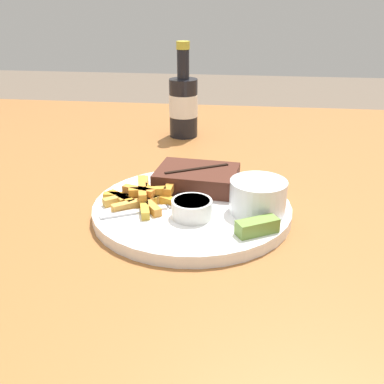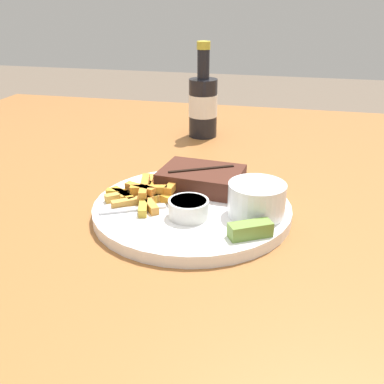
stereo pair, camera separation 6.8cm
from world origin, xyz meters
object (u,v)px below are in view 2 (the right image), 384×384
(coleslaw_cup, at_px, (257,197))
(fork_utensil, at_px, (140,208))
(dipping_sauce_cup, at_px, (189,208))
(dinner_plate, at_px, (192,209))
(pickle_spear, at_px, (250,230))
(knife_utensil, at_px, (182,193))
(beer_bottle, at_px, (203,104))
(steak_portion, at_px, (200,178))

(coleslaw_cup, xyz_separation_m, fork_utensil, (-0.17, -0.02, -0.03))
(coleslaw_cup, bearing_deg, dipping_sauce_cup, -162.30)
(dinner_plate, bearing_deg, pickle_spear, -39.06)
(knife_utensil, xyz_separation_m, beer_bottle, (-0.05, 0.38, 0.06))
(coleslaw_cup, bearing_deg, pickle_spear, -90.61)
(dinner_plate, distance_m, pickle_spear, 0.13)
(fork_utensil, bearing_deg, dipping_sauce_cup, -32.06)
(dipping_sauce_cup, relative_size, beer_bottle, 0.27)
(dipping_sauce_cup, height_order, beer_bottle, beer_bottle)
(dinner_plate, bearing_deg, fork_utensil, -152.76)
(beer_bottle, bearing_deg, pickle_spear, -70.94)
(coleslaw_cup, height_order, beer_bottle, beer_bottle)
(dinner_plate, bearing_deg, coleslaw_cup, -7.55)
(dinner_plate, distance_m, knife_utensil, 0.04)
(dipping_sauce_cup, height_order, pickle_spear, dipping_sauce_cup)
(dinner_plate, relative_size, pickle_spear, 4.94)
(dipping_sauce_cup, relative_size, pickle_spear, 0.96)
(dipping_sauce_cup, xyz_separation_m, pickle_spear, (0.09, -0.04, -0.00))
(steak_portion, relative_size, pickle_spear, 2.28)
(coleslaw_cup, distance_m, dipping_sauce_cup, 0.10)
(dinner_plate, xyz_separation_m, pickle_spear, (0.10, -0.08, 0.02))
(dinner_plate, height_order, steak_portion, steak_portion)
(steak_portion, height_order, beer_bottle, beer_bottle)
(fork_utensil, bearing_deg, pickle_spear, -41.52)
(beer_bottle, bearing_deg, dinner_plate, -80.15)
(pickle_spear, height_order, knife_utensil, pickle_spear)
(dinner_plate, xyz_separation_m, knife_utensil, (-0.02, 0.03, 0.01))
(beer_bottle, bearing_deg, fork_utensil, -89.95)
(steak_portion, distance_m, dipping_sauce_cup, 0.11)
(pickle_spear, relative_size, fork_utensil, 0.49)
(dinner_plate, distance_m, steak_portion, 0.07)
(coleslaw_cup, relative_size, fork_utensil, 0.67)
(coleslaw_cup, bearing_deg, dinner_plate, 172.45)
(knife_utensil, bearing_deg, beer_bottle, -11.60)
(fork_utensil, bearing_deg, coleslaw_cup, -19.37)
(dipping_sauce_cup, xyz_separation_m, fork_utensil, (-0.08, 0.01, -0.01))
(dinner_plate, xyz_separation_m, steak_portion, (-0.00, 0.07, 0.02))
(steak_portion, relative_size, fork_utensil, 1.12)
(dinner_plate, bearing_deg, beer_bottle, 99.85)
(fork_utensil, bearing_deg, dinner_plate, 0.00)
(dipping_sauce_cup, xyz_separation_m, beer_bottle, (-0.08, 0.45, 0.04))
(dipping_sauce_cup, distance_m, pickle_spear, 0.10)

